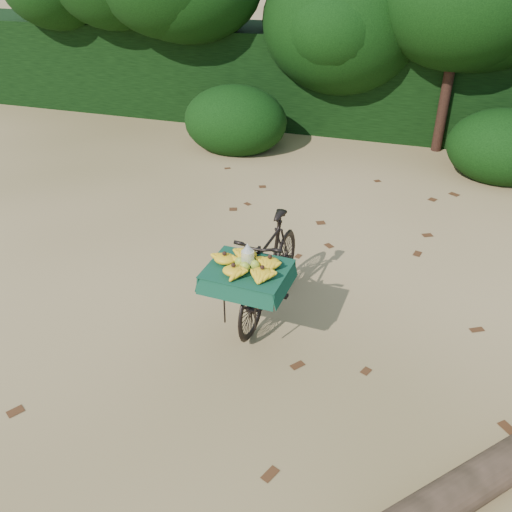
% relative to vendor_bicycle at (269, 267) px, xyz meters
% --- Properties ---
extents(ground, '(80.00, 80.00, 0.00)m').
position_rel_vendor_bicycle_xyz_m(ground, '(1.00, 0.25, -0.51)').
color(ground, tan).
rests_on(ground, ground).
extents(vendor_bicycle, '(0.75, 1.76, 1.01)m').
position_rel_vendor_bicycle_xyz_m(vendor_bicycle, '(0.00, 0.00, 0.00)').
color(vendor_bicycle, black).
rests_on(vendor_bicycle, ground).
extents(hedge_backdrop, '(26.00, 1.80, 1.80)m').
position_rel_vendor_bicycle_xyz_m(hedge_backdrop, '(1.00, 6.55, 0.39)').
color(hedge_backdrop, black).
rests_on(hedge_backdrop, ground).
extents(tree_row, '(14.50, 2.00, 4.00)m').
position_rel_vendor_bicycle_xyz_m(tree_row, '(0.35, 5.75, 1.49)').
color(tree_row, black).
rests_on(tree_row, ground).
extents(bush_clumps, '(8.80, 1.70, 0.90)m').
position_rel_vendor_bicycle_xyz_m(bush_clumps, '(1.50, 4.55, -0.06)').
color(bush_clumps, black).
rests_on(bush_clumps, ground).
extents(leaf_litter, '(7.00, 7.30, 0.01)m').
position_rel_vendor_bicycle_xyz_m(leaf_litter, '(1.00, 0.90, -0.51)').
color(leaf_litter, '#452512').
rests_on(leaf_litter, ground).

